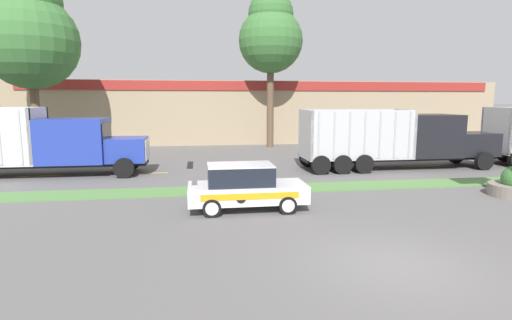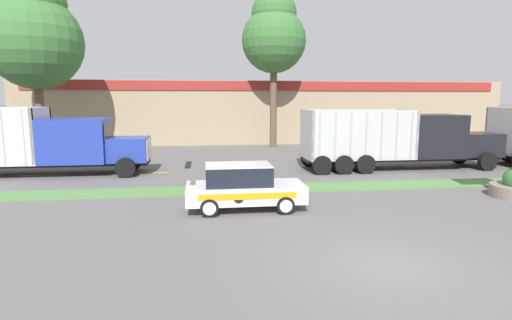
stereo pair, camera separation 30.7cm
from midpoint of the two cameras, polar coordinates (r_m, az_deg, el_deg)
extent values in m
plane|color=#5B5959|center=(10.50, 18.44, -14.08)|extent=(600.00, 600.00, 0.00)
cube|color=#517F42|center=(18.23, 6.21, -3.93)|extent=(120.00, 1.71, 0.06)
cube|color=yellow|center=(23.94, -28.80, -2.00)|extent=(2.40, 0.14, 0.01)
cube|color=yellow|center=(22.62, -15.88, -1.82)|extent=(2.40, 0.14, 0.01)
cube|color=yellow|center=(22.55, -2.14, -1.53)|extent=(2.40, 0.14, 0.01)
cube|color=yellow|center=(23.74, 10.93, -1.17)|extent=(2.40, 0.14, 0.01)
cube|color=yellow|center=(26.02, 22.23, -0.80)|extent=(2.40, 0.14, 0.01)
cube|color=yellow|center=(29.13, 31.42, -0.49)|extent=(2.40, 0.14, 0.01)
cube|color=#ADADB2|center=(28.39, 30.83, 3.71)|extent=(0.16, 2.52, 2.74)
cylinder|color=black|center=(29.82, 29.87, 0.85)|extent=(1.07, 0.30, 1.07)
cylinder|color=black|center=(30.61, 31.72, 0.88)|extent=(1.07, 0.30, 1.07)
cube|color=black|center=(24.66, 19.45, 0.28)|extent=(11.47, 1.41, 0.18)
cube|color=black|center=(26.97, 28.02, 2.05)|extent=(2.48, 2.10, 1.33)
cube|color=#B7B7BC|center=(27.74, 30.14, 2.06)|extent=(0.06, 1.79, 1.13)
cube|color=black|center=(25.39, 23.12, 3.27)|extent=(2.99, 2.56, 2.43)
cube|color=black|center=(26.18, 26.01, 4.16)|extent=(0.04, 2.18, 1.09)
cylinder|color=silver|center=(23.82, 20.98, 4.89)|extent=(0.14, 0.14, 1.50)
cube|color=#B7B7BC|center=(23.49, 13.56, 0.51)|extent=(6.00, 2.56, 0.12)
cube|color=#B7B7BC|center=(24.59, 20.01, 3.70)|extent=(0.16, 2.56, 2.66)
cube|color=#B7B7BC|center=(22.42, 6.73, 3.73)|extent=(0.16, 2.56, 2.66)
cube|color=#B7B7BC|center=(22.24, 14.83, 3.47)|extent=(6.00, 0.16, 2.66)
cube|color=#B7B7BC|center=(24.46, 12.62, 3.99)|extent=(6.00, 0.16, 2.66)
cube|color=#A3A3A8|center=(21.27, 8.54, 3.44)|extent=(0.10, 0.04, 2.53)
cube|color=#A3A3A8|center=(21.53, 10.73, 3.44)|extent=(0.10, 0.04, 2.53)
cube|color=#A3A3A8|center=(21.83, 12.86, 3.45)|extent=(0.10, 0.04, 2.53)
cube|color=#A3A3A8|center=(22.15, 14.93, 3.44)|extent=(0.10, 0.04, 2.53)
cube|color=#A3A3A8|center=(22.50, 16.94, 3.44)|extent=(0.10, 0.04, 2.53)
cube|color=#A3A3A8|center=(22.88, 18.88, 3.43)|extent=(0.10, 0.04, 2.53)
cube|color=#A3A3A8|center=(23.29, 20.76, 3.41)|extent=(0.10, 0.04, 2.53)
cylinder|color=black|center=(26.07, 29.52, -0.13)|extent=(1.03, 0.30, 1.03)
cylinder|color=black|center=(28.08, 26.38, 0.65)|extent=(1.03, 0.30, 1.03)
cylinder|color=black|center=(21.55, 8.86, -0.71)|extent=(1.03, 0.30, 1.03)
cylinder|color=black|center=(23.95, 7.08, 0.25)|extent=(1.03, 0.30, 1.03)
cylinder|color=black|center=(21.94, 11.89, -0.63)|extent=(1.03, 0.30, 1.03)
cylinder|color=black|center=(24.30, 9.84, 0.31)|extent=(1.03, 0.30, 1.03)
cylinder|color=black|center=(22.39, 14.80, -0.55)|extent=(1.03, 0.30, 1.03)
cylinder|color=black|center=(24.70, 12.51, 0.37)|extent=(1.03, 0.30, 1.03)
cube|color=black|center=(24.05, -29.90, -0.60)|extent=(11.95, 1.39, 0.18)
cube|color=#23389E|center=(22.60, -18.29, 1.45)|extent=(2.05, 2.07, 1.27)
cube|color=#B7B7BC|center=(22.44, -15.63, 1.52)|extent=(0.06, 1.77, 1.08)
cube|color=#23389E|center=(23.16, -24.87, 2.55)|extent=(3.28, 2.53, 2.31)
cube|color=black|center=(22.71, -20.91, 3.70)|extent=(0.04, 2.15, 1.04)
cylinder|color=silver|center=(22.90, -29.73, 3.67)|extent=(0.14, 0.14, 1.21)
cube|color=silver|center=(23.68, -28.92, 3.17)|extent=(0.16, 2.53, 2.83)
cube|color=#B2B2B7|center=(22.63, -30.98, 2.81)|extent=(0.10, 0.04, 2.69)
cylinder|color=black|center=(21.50, -18.75, -1.11)|extent=(1.02, 0.30, 1.02)
cylinder|color=black|center=(23.92, -17.70, -0.11)|extent=(1.02, 0.30, 1.02)
cube|color=silver|center=(14.57, -1.86, -4.65)|extent=(4.26, 1.76, 0.63)
cube|color=black|center=(14.40, -2.88, -2.13)|extent=(2.35, 1.55, 0.69)
cube|color=silver|center=(14.34, -2.89, -0.70)|extent=(2.35, 1.55, 0.04)
cube|color=black|center=(14.28, -9.99, -0.70)|extent=(0.20, 1.40, 0.03)
cube|color=orange|center=(13.70, -1.44, -5.23)|extent=(3.41, 0.02, 0.22)
cylinder|color=black|center=(13.68, -2.78, -5.53)|extent=(0.34, 0.01, 0.34)
cylinder|color=black|center=(14.05, 3.92, -6.48)|extent=(0.64, 0.20, 0.64)
cylinder|color=silver|center=(13.95, 4.02, -6.59)|extent=(0.45, 0.01, 0.45)
cylinder|color=black|center=(15.64, 2.64, -4.91)|extent=(0.64, 0.20, 0.64)
cylinder|color=silver|center=(15.74, 2.56, -4.82)|extent=(0.45, 0.01, 0.45)
cylinder|color=black|center=(13.75, -6.97, -6.85)|extent=(0.64, 0.20, 0.64)
cylinder|color=silver|center=(13.65, -6.96, -6.97)|extent=(0.45, 0.01, 0.45)
cylinder|color=black|center=(15.37, -7.12, -5.20)|extent=(0.64, 0.20, 0.64)
cylinder|color=silver|center=(15.47, -7.13, -5.11)|extent=(0.45, 0.01, 0.45)
cube|color=#9E896B|center=(41.44, 0.18, 7.01)|extent=(43.85, 12.00, 5.62)
cube|color=maroon|center=(35.47, 1.66, 10.55)|extent=(41.66, 0.10, 0.80)
cylinder|color=brown|center=(32.21, -29.17, 5.92)|extent=(0.59, 0.59, 6.13)
sphere|color=#386B33|center=(32.44, -29.81, 14.47)|extent=(6.47, 6.47, 6.47)
sphere|color=#386B33|center=(32.85, -30.17, 18.94)|extent=(4.53, 4.53, 4.53)
cylinder|color=brown|center=(33.69, 1.79, 8.07)|extent=(0.57, 0.57, 7.30)
sphere|color=#386B33|center=(34.03, 1.83, 16.68)|extent=(5.25, 5.25, 5.25)
sphere|color=#386B33|center=(34.38, 1.84, 20.14)|extent=(3.67, 3.67, 3.67)
camera|label=1|loc=(0.15, -90.48, -0.07)|focal=28.00mm
camera|label=2|loc=(0.15, 89.52, 0.07)|focal=28.00mm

